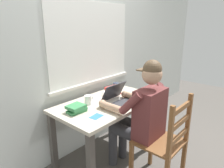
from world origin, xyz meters
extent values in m
plane|color=#56514C|center=(0.00, 0.00, 0.00)|extent=(8.00, 8.00, 0.00)
cube|color=beige|center=(0.00, 0.43, 1.30)|extent=(6.00, 0.04, 2.60)
cube|color=white|center=(0.16, 0.41, 1.35)|extent=(1.28, 0.01, 0.97)
cube|color=beige|center=(0.16, 0.40, 0.85)|extent=(1.34, 0.06, 0.04)
cube|color=#BCB29E|center=(0.00, 0.00, 0.70)|extent=(1.23, 0.70, 0.03)
cube|color=#4C4742|center=(-0.56, -0.30, 0.34)|extent=(0.06, 0.06, 0.69)
cube|color=#4C4742|center=(0.56, -0.30, 0.34)|extent=(0.06, 0.06, 0.69)
cube|color=#4C4742|center=(-0.56, 0.30, 0.34)|extent=(0.06, 0.06, 0.69)
cube|color=#4C4742|center=(0.56, 0.30, 0.34)|extent=(0.06, 0.06, 0.69)
cube|color=brown|center=(0.02, -0.53, 0.73)|extent=(0.34, 0.20, 0.50)
sphere|color=tan|center=(0.02, -0.53, 1.12)|extent=(0.19, 0.19, 0.19)
sphere|color=brown|center=(0.02, -0.53, 1.18)|extent=(0.17, 0.17, 0.17)
cube|color=brown|center=(0.02, -0.44, 1.16)|extent=(0.13, 0.10, 0.01)
cylinder|color=#38383D|center=(-0.07, -0.33, 0.48)|extent=(0.13, 0.40, 0.13)
cylinder|color=#38383D|center=(0.11, -0.33, 0.48)|extent=(0.13, 0.40, 0.13)
cylinder|color=#38383D|center=(-0.07, -0.13, 0.24)|extent=(0.10, 0.10, 0.48)
cylinder|color=#38383D|center=(0.11, -0.13, 0.24)|extent=(0.10, 0.10, 0.48)
cylinder|color=brown|center=(-0.18, -0.44, 0.88)|extent=(0.10, 0.25, 0.26)
cylinder|color=tan|center=(-0.18, -0.21, 0.77)|extent=(0.07, 0.28, 0.07)
sphere|color=tan|center=(-0.17, -0.07, 0.77)|extent=(0.08, 0.08, 0.08)
cylinder|color=brown|center=(0.22, -0.44, 0.88)|extent=(0.10, 0.25, 0.26)
cylinder|color=tan|center=(0.22, -0.21, 0.77)|extent=(0.07, 0.28, 0.07)
sphere|color=tan|center=(0.21, -0.07, 0.77)|extent=(0.08, 0.08, 0.08)
cube|color=brown|center=(0.02, -0.65, 0.47)|extent=(0.42, 0.42, 0.02)
cube|color=brown|center=(0.21, -0.46, 0.23)|extent=(0.04, 0.04, 0.46)
cube|color=brown|center=(-0.17, -0.46, 0.23)|extent=(0.04, 0.04, 0.46)
cube|color=brown|center=(0.21, -0.84, 0.23)|extent=(0.04, 0.04, 0.46)
cube|color=brown|center=(0.21, -0.84, 0.72)|extent=(0.04, 0.04, 0.48)
cube|color=brown|center=(-0.17, -0.84, 0.72)|extent=(0.04, 0.04, 0.48)
cube|color=brown|center=(0.02, -0.84, 0.60)|extent=(0.36, 0.02, 0.04)
cube|color=brown|center=(0.02, -0.84, 0.74)|extent=(0.36, 0.02, 0.04)
cube|color=brown|center=(0.02, -0.84, 0.88)|extent=(0.36, 0.02, 0.04)
cube|color=#232328|center=(0.06, -0.19, 0.73)|extent=(0.33, 0.23, 0.02)
cube|color=#38383D|center=(0.06, -0.19, 0.74)|extent=(0.29, 0.17, 0.00)
cube|color=#232328|center=(0.06, -0.03, 0.84)|extent=(0.33, 0.11, 0.20)
cube|color=silver|center=(0.06, -0.03, 0.84)|extent=(0.29, 0.09, 0.17)
ellipsoid|color=black|center=(0.31, -0.17, 0.74)|extent=(0.06, 0.10, 0.03)
cylinder|color=white|center=(-0.20, 0.12, 0.77)|extent=(0.08, 0.08, 0.10)
torus|color=white|center=(-0.15, 0.12, 0.78)|extent=(0.05, 0.01, 0.05)
cylinder|color=#2D384C|center=(0.39, 0.22, 0.77)|extent=(0.08, 0.08, 0.10)
torus|color=#2D384C|center=(0.44, 0.22, 0.78)|extent=(0.05, 0.01, 0.05)
cube|color=#BC332D|center=(0.23, 0.12, 0.74)|extent=(0.16, 0.14, 0.03)
cube|color=#BC332D|center=(0.22, 0.12, 0.77)|extent=(0.17, 0.13, 0.03)
cube|color=#BC332D|center=(0.23, 0.12, 0.80)|extent=(0.21, 0.15, 0.03)
cube|color=#38844C|center=(-0.42, 0.05, 0.73)|extent=(0.20, 0.13, 0.02)
cube|color=#38844C|center=(-0.40, 0.05, 0.75)|extent=(0.16, 0.14, 0.02)
cube|color=#38844C|center=(-0.42, 0.06, 0.78)|extent=(0.18, 0.16, 0.03)
cube|color=white|center=(0.30, 0.21, 0.73)|extent=(0.23, 0.18, 0.01)
cube|color=silver|center=(0.07, -0.04, 0.73)|extent=(0.30, 0.27, 0.01)
cube|color=teal|center=(-0.36, -0.17, 0.72)|extent=(0.14, 0.11, 0.00)
camera|label=1|loc=(-1.59, -1.45, 1.58)|focal=32.63mm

